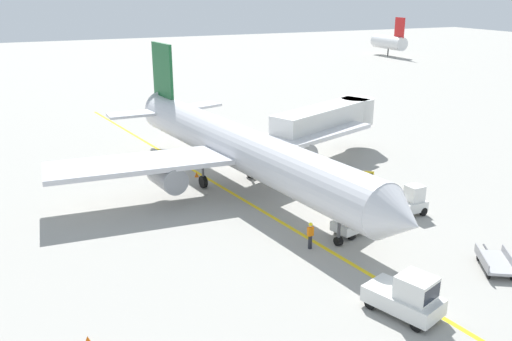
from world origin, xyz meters
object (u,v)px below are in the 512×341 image
object	(u,v)px
jet_bridge	(331,119)
safety_cone_wingtip_right	(197,174)
belt_loader_forward_hold	(358,220)
baggage_cart_loaded	(495,262)
pushback_tug	(407,296)
airliner	(236,146)
belt_loader_aft_hold	(359,182)
baggage_tug_near_wing	(411,202)
safety_cone_nose_left	(318,205)
safety_cone_wingtip_left	(88,340)
safety_cone_nose_right	(304,165)
ground_crew_marshaller	(310,235)

from	to	relation	value
jet_bridge	safety_cone_wingtip_right	world-z (taller)	jet_bridge
belt_loader_forward_hold	baggage_cart_loaded	distance (m)	8.44
pushback_tug	airliner	bearing A→B (deg)	92.51
airliner	belt_loader_aft_hold	world-z (taller)	airliner
baggage_cart_loaded	airliner	bearing A→B (deg)	114.51
jet_bridge	baggage_cart_loaded	bearing A→B (deg)	-97.56
pushback_tug	baggage_cart_loaded	xyz separation A→B (m)	(7.36, 1.56, -0.53)
pushback_tug	safety_cone_wingtip_right	bearing A→B (deg)	97.22
jet_bridge	belt_loader_aft_hold	size ratio (longest dim) A/B	2.53
baggage_tug_near_wing	belt_loader_aft_hold	xyz separation A→B (m)	(-0.61, 5.35, -0.15)
baggage_cart_loaded	safety_cone_nose_left	size ratio (longest dim) A/B	8.27
pushback_tug	baggage_cart_loaded	distance (m)	7.54
belt_loader_aft_hold	pushback_tug	bearing A→B (deg)	-116.43
belt_loader_aft_hold	safety_cone_wingtip_left	bearing A→B (deg)	-152.59
baggage_cart_loaded	safety_cone_wingtip_left	xyz separation A→B (m)	(-21.66, 2.22, -0.25)
belt_loader_aft_hold	safety_cone_nose_right	size ratio (longest dim) A/B	11.51
baggage_tug_near_wing	belt_loader_forward_hold	bearing A→B (deg)	-170.55
airliner	belt_loader_forward_hold	bearing A→B (deg)	-68.95
airliner	ground_crew_marshaller	distance (m)	11.84
jet_bridge	belt_loader_aft_hold	distance (m)	9.82
belt_loader_aft_hold	safety_cone_nose_left	xyz separation A→B (m)	(-4.65, -1.73, -0.56)
pushback_tug	belt_loader_forward_hold	size ratio (longest dim) A/B	0.78
jet_bridge	baggage_cart_loaded	size ratio (longest dim) A/B	3.52
safety_cone_wingtip_left	baggage_tug_near_wing	bearing A→B (deg)	14.87
belt_loader_forward_hold	safety_cone_nose_left	distance (m)	4.48
safety_cone_wingtip_left	safety_cone_nose_left	bearing A→B (deg)	29.17
safety_cone_nose_left	safety_cone_nose_right	size ratio (longest dim) A/B	1.00
safety_cone_nose_left	safety_cone_wingtip_left	bearing A→B (deg)	-150.83
baggage_tug_near_wing	ground_crew_marshaller	bearing A→B (deg)	-169.04
airliner	ground_crew_marshaller	bearing A→B (deg)	-89.55
jet_bridge	safety_cone_nose_right	size ratio (longest dim) A/B	29.10
belt_loader_forward_hold	safety_cone_nose_left	size ratio (longest dim) A/B	11.73
airliner	belt_loader_aft_hold	size ratio (longest dim) A/B	6.96
jet_bridge	pushback_tug	bearing A→B (deg)	-113.28
safety_cone_nose_right	safety_cone_wingtip_right	distance (m)	9.50
baggage_cart_loaded	safety_cone_nose_left	bearing A→B (deg)	110.96
pushback_tug	belt_loader_aft_hold	world-z (taller)	belt_loader_aft_hold
baggage_cart_loaded	safety_cone_nose_right	distance (m)	20.44
safety_cone_nose_left	safety_cone_wingtip_left	size ratio (longest dim) A/B	1.00
pushback_tug	safety_cone_nose_left	size ratio (longest dim) A/B	9.16
airliner	baggage_cart_loaded	bearing A→B (deg)	-65.49
baggage_cart_loaded	safety_cone_wingtip_right	world-z (taller)	baggage_cart_loaded
belt_loader_aft_hold	safety_cone_nose_right	xyz separation A→B (m)	(-1.04, 6.90, -0.56)
airliner	belt_loader_aft_hold	bearing A→B (deg)	-28.37
belt_loader_forward_hold	safety_cone_wingtip_left	distance (m)	18.29
baggage_cart_loaded	jet_bridge	bearing A→B (deg)	82.44
pushback_tug	ground_crew_marshaller	distance (m)	8.04
safety_cone_nose_left	safety_cone_wingtip_right	distance (m)	11.55
airliner	safety_cone_nose_left	world-z (taller)	airliner
safety_cone_nose_left	safety_cone_wingtip_right	size ratio (longest dim) A/B	1.00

